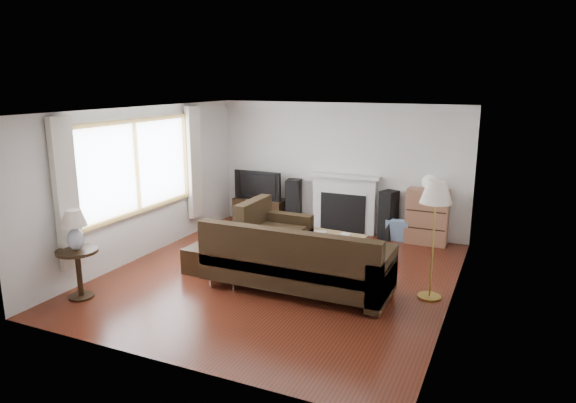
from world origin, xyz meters
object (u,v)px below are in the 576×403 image
at_px(tv_stand, 261,211).
at_px(sectional_sofa, 297,259).
at_px(floor_lamp, 433,241).
at_px(side_table, 79,274).
at_px(bookshelf, 427,217).
at_px(coffee_table, 332,247).

height_order(tv_stand, sectional_sofa, sectional_sofa).
height_order(tv_stand, floor_lamp, floor_lamp).
distance_m(tv_stand, floor_lamp, 4.54).
height_order(tv_stand, side_table, side_table).
bearing_deg(floor_lamp, sectional_sofa, -164.61).
bearing_deg(bookshelf, floor_lamp, -79.24).
bearing_deg(bookshelf, sectional_sofa, -114.13).
bearing_deg(sectional_sofa, floor_lamp, 15.39).
distance_m(bookshelf, side_table, 5.88).
relative_size(sectional_sofa, coffee_table, 2.73).
height_order(floor_lamp, side_table, floor_lamp).
height_order(bookshelf, side_table, bookshelf).
bearing_deg(side_table, bookshelf, 48.30).
relative_size(coffee_table, side_table, 1.52).
xyz_separation_m(bookshelf, floor_lamp, (0.46, -2.43, 0.31)).
xyz_separation_m(sectional_sofa, side_table, (-2.60, -1.47, -0.12)).
distance_m(coffee_table, floor_lamp, 2.10).
xyz_separation_m(bookshelf, coffee_table, (-1.30, -1.46, -0.30)).
height_order(sectional_sofa, side_table, sectional_sofa).
xyz_separation_m(tv_stand, coffee_table, (2.07, -1.41, -0.06)).
bearing_deg(floor_lamp, side_table, -155.88).
height_order(sectional_sofa, floor_lamp, floor_lamp).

